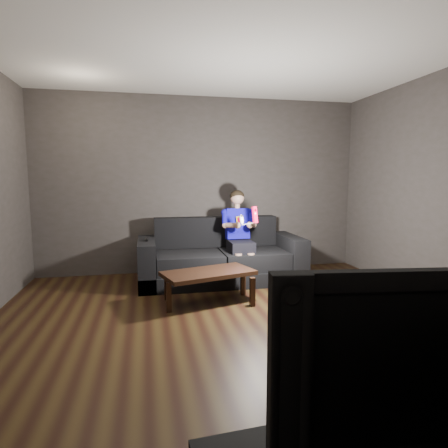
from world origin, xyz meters
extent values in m
plane|color=black|center=(0.00, 0.00, 0.00)|extent=(5.00, 5.00, 0.00)
cube|color=#3E3A36|center=(0.00, 2.50, 1.35)|extent=(5.00, 0.04, 2.70)
cube|color=white|center=(0.00, 0.00, 2.70)|extent=(5.00, 5.00, 0.02)
cube|color=black|center=(0.15, 1.80, 0.10)|extent=(2.29, 0.99, 0.20)
cube|color=black|center=(-0.30, 1.70, 0.32)|extent=(0.89, 0.70, 0.24)
cube|color=black|center=(0.61, 1.70, 0.32)|extent=(0.89, 0.70, 0.24)
cube|color=black|center=(0.15, 2.18, 0.66)|extent=(1.83, 0.23, 0.45)
cube|color=black|center=(-0.87, 1.80, 0.31)|extent=(0.23, 0.99, 0.62)
cube|color=black|center=(1.18, 1.80, 0.31)|extent=(0.23, 0.99, 0.62)
cube|color=black|center=(0.41, 1.68, 0.51)|extent=(0.33, 0.41, 0.15)
cube|color=#0C0A99|center=(0.41, 1.89, 0.81)|extent=(0.33, 0.23, 0.46)
cube|color=yellow|center=(0.41, 1.80, 0.87)|extent=(0.10, 0.10, 0.11)
cube|color=#B8001C|center=(0.41, 1.80, 0.87)|extent=(0.07, 0.07, 0.07)
cylinder|color=tan|center=(0.41, 1.89, 1.06)|extent=(0.08, 0.08, 0.07)
sphere|color=tan|center=(0.41, 1.89, 1.18)|extent=(0.20, 0.20, 0.20)
ellipsoid|color=black|center=(0.41, 1.90, 1.20)|extent=(0.21, 0.21, 0.18)
cylinder|color=#0C0A99|center=(0.21, 1.82, 0.89)|extent=(0.09, 0.25, 0.21)
cylinder|color=#0C0A99|center=(0.62, 1.82, 0.89)|extent=(0.09, 0.25, 0.21)
cylinder|color=tan|center=(0.27, 1.65, 0.84)|extent=(0.15, 0.26, 0.11)
cylinder|color=tan|center=(0.57, 1.65, 0.84)|extent=(0.15, 0.26, 0.11)
sphere|color=tan|center=(0.33, 1.55, 0.83)|extent=(0.09, 0.09, 0.09)
sphere|color=tan|center=(0.51, 1.55, 0.83)|extent=(0.09, 0.09, 0.09)
cylinder|color=tan|center=(0.33, 1.46, 0.27)|extent=(0.10, 0.10, 0.37)
cylinder|color=tan|center=(0.50, 1.46, 0.27)|extent=(0.10, 0.10, 0.37)
cube|color=#EF0E40|center=(0.51, 1.31, 0.99)|extent=(0.07, 0.09, 0.22)
cube|color=maroon|center=(0.51, 1.29, 1.05)|extent=(0.04, 0.02, 0.03)
cylinder|color=white|center=(0.51, 1.29, 0.98)|extent=(0.02, 0.01, 0.02)
ellipsoid|color=white|center=(0.33, 1.32, 0.93)|extent=(0.07, 0.09, 0.14)
cylinder|color=black|center=(0.33, 1.29, 0.98)|extent=(0.02, 0.01, 0.02)
cube|color=black|center=(-0.87, 1.75, 0.64)|extent=(0.04, 0.14, 0.03)
cube|color=black|center=(-0.87, 1.79, 0.65)|extent=(0.02, 0.02, 0.00)
cube|color=black|center=(-0.17, 0.90, 0.36)|extent=(1.15, 0.80, 0.05)
cube|color=black|center=(-0.64, 0.69, 0.17)|extent=(0.06, 0.06, 0.33)
cube|color=black|center=(0.30, 0.69, 0.17)|extent=(0.06, 0.06, 0.33)
cube|color=black|center=(-0.64, 1.12, 0.17)|extent=(0.06, 0.06, 0.33)
cube|color=black|center=(0.30, 1.12, 0.17)|extent=(0.06, 0.06, 0.33)
imported|color=black|center=(0.04, -2.27, 0.87)|extent=(1.11, 0.28, 0.64)
camera|label=1|loc=(-0.86, -3.31, 1.45)|focal=30.00mm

